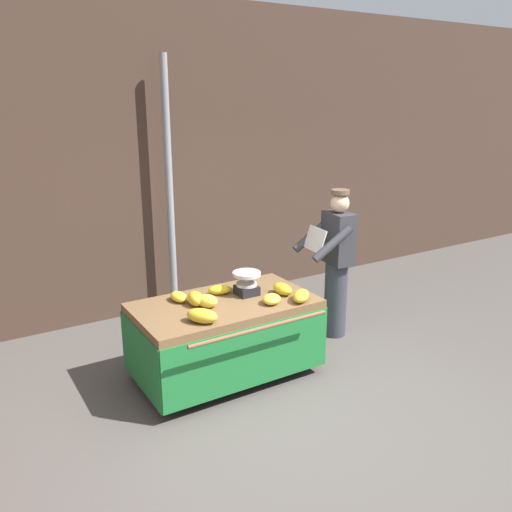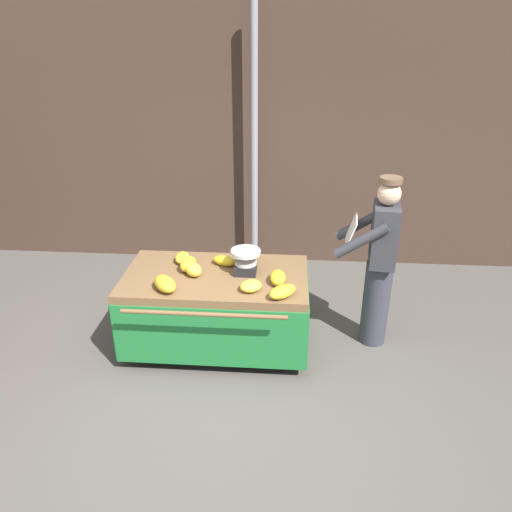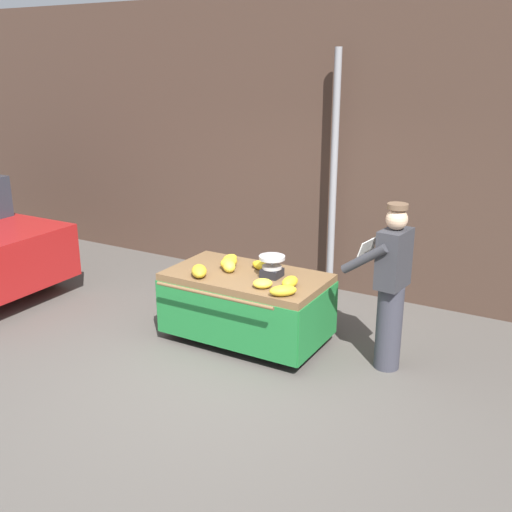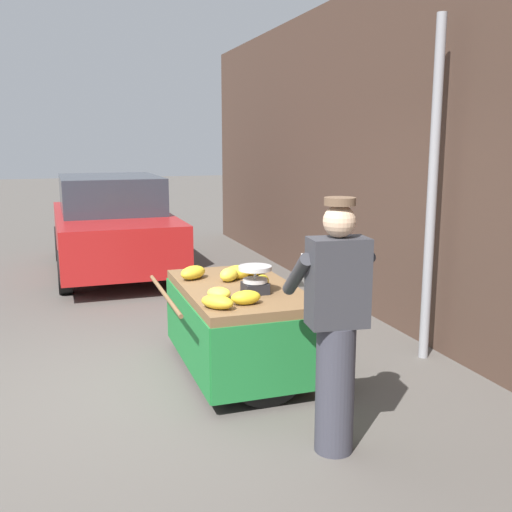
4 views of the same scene
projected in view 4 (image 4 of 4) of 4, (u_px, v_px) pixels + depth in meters
The scene contains 15 objects.
ground_plane at pixel (140, 392), 5.00m from camera, with size 60.00×60.00×0.00m, color #514C47.
back_wall at pixel (462, 156), 5.59m from camera, with size 16.00×0.24×3.84m, color #473328.
street_pole at pixel (432, 194), 5.50m from camera, with size 0.09×0.09×3.16m, color gray.
banana_cart at pixel (239, 310), 5.34m from camera, with size 1.75×1.17×0.80m.
weighing_scale at pixel (255, 280), 5.03m from camera, with size 0.28×0.28×0.24m.
banana_bunch_0 at pixel (229, 275), 5.46m from camera, with size 0.14×0.20×0.13m, color yellow.
banana_bunch_1 at pixel (246, 297), 4.70m from camera, with size 0.14×0.24×0.11m, color gold.
banana_bunch_2 at pixel (217, 302), 4.58m from camera, with size 0.15×0.28×0.11m, color gold.
banana_bunch_3 at pixel (238, 272), 5.56m from camera, with size 0.14×0.23×0.13m, color gold.
banana_bunch_4 at pixel (219, 293), 4.87m from camera, with size 0.17×0.20×0.09m, color yellow.
banana_bunch_5 at pixel (263, 281), 5.30m from camera, with size 0.11×0.23×0.10m, color gold.
banana_bunch_6 at pixel (252, 271), 5.71m from camera, with size 0.13×0.23×0.09m, color yellow.
banana_bunch_7 at pixel (193, 273), 5.55m from camera, with size 0.16×0.29×0.13m, color gold.
vendor_person at pixel (336, 325), 3.91m from camera, with size 0.61×0.56×1.71m.
parked_car at pixel (112, 225), 9.48m from camera, with size 3.91×1.77×1.51m.
Camera 4 is at (4.75, -0.57, 2.07)m, focal length 42.01 mm.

